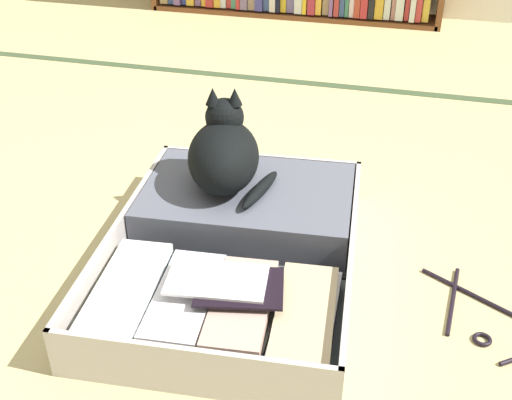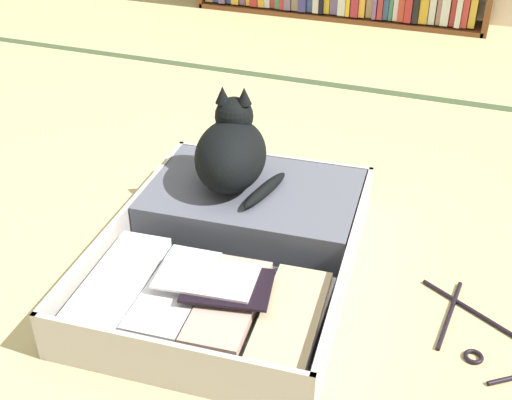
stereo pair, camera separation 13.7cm
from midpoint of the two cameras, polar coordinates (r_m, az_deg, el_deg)
The scene contains 5 objects.
ground_plane at distance 1.58m, azimuth -4.97°, elevation -6.10°, with size 10.00×10.00×0.00m, color tan.
tatami_border at distance 2.67m, azimuth 7.18°, elevation 10.32°, with size 4.80×0.05×0.00m.
open_suitcase at distance 1.58m, azimuth 0.67°, elevation -3.80°, with size 0.63×0.83×0.12m.
black_cat at distance 1.64m, azimuth 0.25°, elevation 4.29°, with size 0.25×0.30×0.25m.
clothes_hanger at distance 1.50m, azimuth 23.15°, elevation -11.46°, with size 0.38×0.30×0.01m.
Camera 2 is at (0.64, -1.09, 0.97)m, focal length 44.76 mm.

